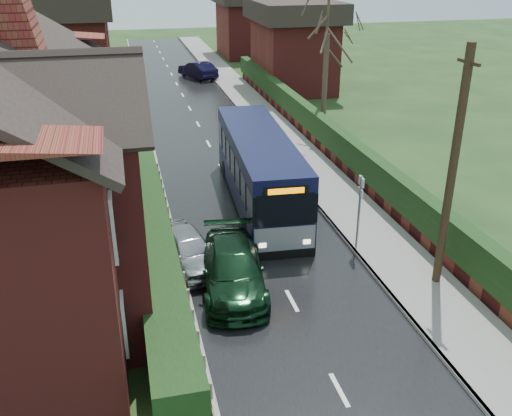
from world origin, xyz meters
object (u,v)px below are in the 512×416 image
object	(u,v)px
car_silver	(188,249)
telegraph_pole	(452,173)
bus	(259,171)
car_green	(233,269)
bus_stop_sign	(360,202)

from	to	relation	value
car_silver	telegraph_pole	xyz separation A→B (m)	(7.60, -3.04, 3.21)
bus	car_green	size ratio (longest dim) A/B	2.10
bus_stop_sign	telegraph_pole	xyz separation A→B (m)	(1.60, -2.75, 1.97)
bus_stop_sign	telegraph_pole	bearing A→B (deg)	-55.31
bus_stop_sign	car_silver	bearing A→B (deg)	-178.31
telegraph_pole	car_silver	bearing A→B (deg)	156.39
car_green	bus_stop_sign	world-z (taller)	bus_stop_sign
car_green	telegraph_pole	xyz separation A→B (m)	(6.40, -1.29, 3.15)
car_silver	car_green	bearing A→B (deg)	-67.67
bus	bus_stop_sign	size ratio (longest dim) A/B	3.51
bus_stop_sign	bus	bearing A→B (deg)	121.12
telegraph_pole	bus_stop_sign	bearing A→B (deg)	118.40
car_silver	telegraph_pole	distance (m)	8.79
car_silver	telegraph_pole	size ratio (longest dim) A/B	0.49
car_green	bus_stop_sign	size ratio (longest dim) A/B	1.67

